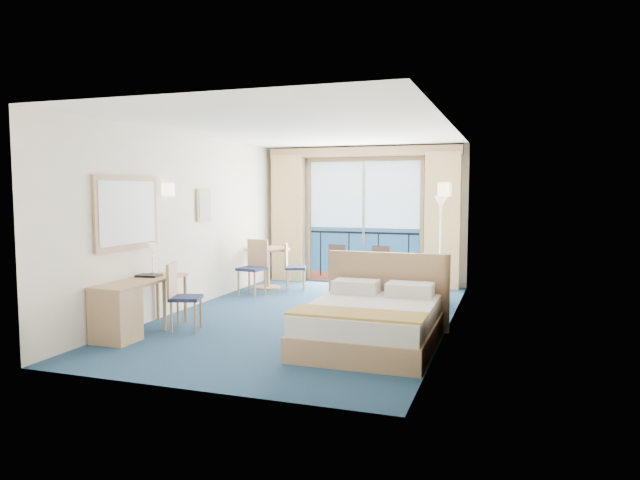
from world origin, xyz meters
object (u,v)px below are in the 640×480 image
Objects in this scene: round_table at (267,258)px; armchair at (413,278)px; floor_lamp at (441,221)px; bed at (372,322)px; desk_chair at (180,292)px; desk at (121,309)px; nightstand at (434,307)px; table_chair_a at (292,264)px; table_chair_b at (254,264)px.

armchair is at bearing -8.75° from round_table.
round_table is (-3.17, -0.21, -0.74)m from floor_lamp.
desk_chair is at bearing -178.50° from bed.
desk_chair is at bearing 58.38° from desk.
desk_chair is at bearing 15.37° from armchair.
floor_lamp is at bearing 83.76° from bed.
nightstand is (0.56, 1.32, -0.04)m from bed.
bed reaches higher than desk_chair.
table_chair_a reaches higher than nightstand.
table_chair_a reaches higher than round_table.
floor_lamp is 2.80m from table_chair_a.
table_chair_b is at bearing -164.61° from floor_lamp.
table_chair_b is (-0.47, -0.60, 0.06)m from table_chair_a.
desk is 4.00m from round_table.
desk_chair is (-3.12, -1.39, 0.26)m from nightstand.
floor_lamp is (-0.18, 2.15, 1.07)m from nightstand.
armchair is at bearing 12.62° from table_chair_b.
floor_lamp is at bearing 94.75° from nightstand.
desk_chair is (0.41, 0.66, 0.12)m from desk.
desk is at bearing -128.62° from floor_lamp.
table_chair_a is (-2.30, 0.38, 0.09)m from armchair.
armchair reaches higher than desk.
nightstand is 3.56m from table_chair_b.
table_chair_b is at bearing 136.55° from bed.
desk_chair is 2.68m from table_chair_b.
floor_lamp is at bearing 3.79° from round_table.
bed is at bearing -105.61° from desk_chair.
bed is 3.94m from table_chair_a.
desk_chair reaches higher than table_chair_a.
bed is 1.31× the size of desk.
armchair is (0.02, 2.83, 0.11)m from bed.
desk_chair is at bearing -129.81° from floor_lamp.
bed reaches higher than nightstand.
desk is (-2.98, -0.73, 0.10)m from bed.
table_chair_b is (-0.18, 2.67, 0.05)m from desk_chair.
nightstand is at bearing 30.17° from desk.
bed is at bearing 56.79° from armchair.
floor_lamp is at bearing -56.92° from desk_chair.
table_chair_b is at bearing 158.80° from nightstand.
floor_lamp reaches higher than round_table.
desk is at bearing -149.83° from nightstand.
armchair is at bearing -116.67° from table_chair_a.
desk is (-3.53, -2.05, 0.14)m from nightstand.
table_chair_b reaches higher than table_chair_a.
table_chair_a is at bearing -42.31° from armchair.
bed is at bearing -161.79° from table_chair_a.
floor_lamp reaches higher than nightstand.
bed is 2.83m from armchair.
nightstand is 0.33× the size of desk.
bed is 4.30m from round_table.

